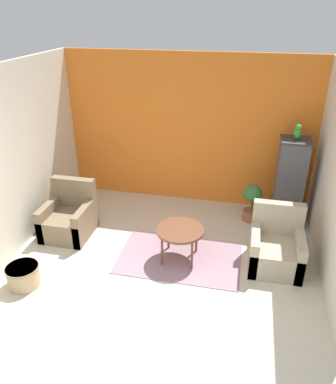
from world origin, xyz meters
TOP-DOWN VIEW (x-y plane):
  - ground_plane at (0.00, 0.00)m, footprint 20.00×20.00m
  - wall_back_accent at (0.00, 3.36)m, footprint 4.60×0.06m
  - wall_left at (-2.27, 1.66)m, footprint 0.06×3.33m
  - area_rug at (0.24, 1.38)m, footprint 1.82×1.13m
  - coffee_table at (0.24, 1.38)m, footprint 0.70×0.70m
  - armchair_left at (-1.67, 1.69)m, footprint 0.73×0.78m
  - armchair_right at (1.61, 1.55)m, footprint 0.73×0.78m
  - birdcage at (1.82, 2.84)m, footprint 0.58×0.58m
  - parrot at (1.82, 2.84)m, footprint 0.12×0.21m
  - potted_plant at (1.25, 2.77)m, footprint 0.33×0.30m
  - wicker_basket at (-1.71, 0.35)m, footprint 0.45×0.45m

SIDE VIEW (x-z plane):
  - ground_plane at x=0.00m, z-range 0.00..0.00m
  - area_rug at x=0.24m, z-range 0.00..0.01m
  - wicker_basket at x=-1.71m, z-range 0.01..0.31m
  - armchair_left at x=-1.67m, z-range -0.16..0.71m
  - armchair_right at x=1.61m, z-range -0.16..0.71m
  - potted_plant at x=1.25m, z-range 0.05..0.73m
  - coffee_table at x=0.24m, z-range 0.21..0.73m
  - birdcage at x=1.82m, z-range -0.03..1.48m
  - wall_left at x=-2.27m, z-range 0.00..2.73m
  - wall_back_accent at x=0.00m, z-range 0.00..2.73m
  - parrot at x=1.82m, z-range 1.50..1.75m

